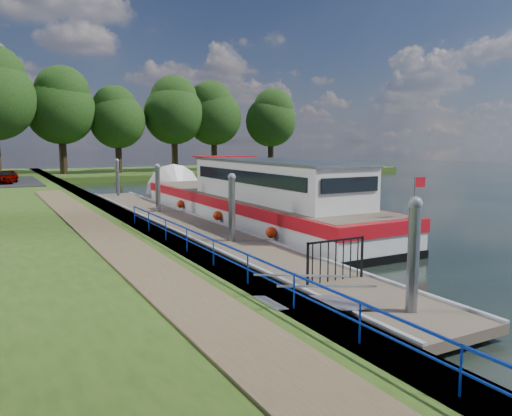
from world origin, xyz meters
TOP-DOWN VIEW (x-y plane):
  - ground at (0.00, 0.00)m, footprint 160.00×160.00m
  - bank_edge at (-2.55, 15.00)m, footprint 1.10×90.00m
  - far_bank at (12.00, 52.00)m, footprint 60.00×18.00m
  - footpath at (-4.40, 8.00)m, footprint 1.60×40.00m
  - blue_fence at (-2.75, 3.00)m, footprint 0.04×18.04m
  - pontoon at (0.00, 13.00)m, footprint 2.50×30.00m
  - mooring_piles at (0.00, 13.00)m, footprint 0.30×27.30m
  - gangway at (-1.85, 0.50)m, footprint 2.58×1.00m
  - gate_panel at (-0.00, 2.20)m, footprint 1.85×0.05m
  - barge at (3.60, 14.52)m, footprint 4.36×21.15m
  - horizon_trees at (-1.61, 48.68)m, footprint 54.38×10.03m
  - car_a at (-6.52, 35.70)m, footprint 2.05×3.36m

SIDE VIEW (x-z plane):
  - ground at x=0.00m, z-range 0.00..0.00m
  - pontoon at x=0.00m, z-range -0.10..0.46m
  - far_bank at x=12.00m, z-range 0.00..0.60m
  - bank_edge at x=-2.55m, z-range 0.00..0.78m
  - gangway at x=-1.85m, z-range 0.16..1.09m
  - footpath at x=-4.40m, z-range 0.78..0.83m
  - barge at x=3.60m, z-range -1.30..3.48m
  - gate_panel at x=0.00m, z-range 0.57..1.72m
  - mooring_piles at x=0.00m, z-range -0.50..3.05m
  - blue_fence at x=-2.75m, z-range 0.95..1.67m
  - car_a at x=-6.52m, z-range 0.83..1.90m
  - horizon_trees at x=-1.61m, z-range 1.51..14.38m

